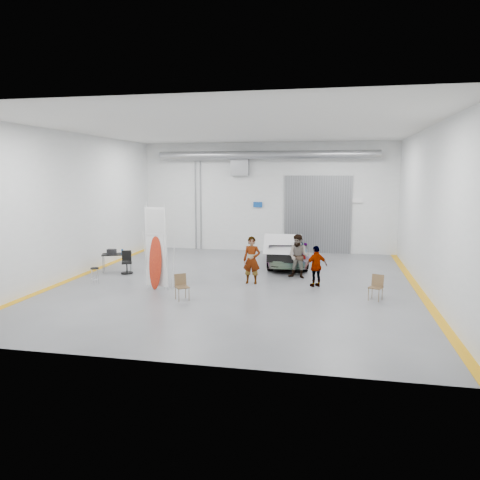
% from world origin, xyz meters
% --- Properties ---
extents(ground, '(16.00, 16.00, 0.00)m').
position_xyz_m(ground, '(0.00, 0.00, 0.00)').
color(ground, '#585A5F').
rests_on(ground, ground).
extents(room_shell, '(14.02, 16.18, 6.01)m').
position_xyz_m(room_shell, '(0.24, 2.22, 4.08)').
color(room_shell, silver).
rests_on(room_shell, ground).
extents(sedan_car, '(2.42, 4.91, 1.37)m').
position_xyz_m(sedan_car, '(1.56, 4.10, 0.69)').
color(sedan_car, silver).
rests_on(sedan_car, ground).
extents(person_a, '(0.70, 0.47, 1.88)m').
position_xyz_m(person_a, '(0.55, 0.08, 0.94)').
color(person_a, brown).
rests_on(person_a, ground).
extents(person_b, '(1.02, 0.87, 1.83)m').
position_xyz_m(person_b, '(2.28, 1.44, 0.92)').
color(person_b, teal).
rests_on(person_b, ground).
extents(person_c, '(0.98, 0.81, 1.59)m').
position_xyz_m(person_c, '(3.06, 0.07, 0.80)').
color(person_c, brown).
rests_on(person_c, ground).
extents(surfboard_display, '(0.92, 0.38, 3.28)m').
position_xyz_m(surfboard_display, '(-2.75, -1.53, 1.33)').
color(surfboard_display, white).
rests_on(surfboard_display, ground).
extents(folding_chair_near, '(0.58, 0.64, 0.89)m').
position_xyz_m(folding_chair_near, '(-1.37, -2.78, 0.28)').
color(folding_chair_near, brown).
rests_on(folding_chair_near, ground).
extents(folding_chair_far, '(0.54, 0.58, 0.87)m').
position_xyz_m(folding_chair_far, '(5.14, -1.51, 0.27)').
color(folding_chair_far, brown).
rests_on(folding_chair_far, ground).
extents(shop_stool, '(0.34, 0.34, 0.66)m').
position_xyz_m(shop_stool, '(-5.47, -1.26, 0.33)').
color(shop_stool, black).
rests_on(shop_stool, ground).
extents(work_table, '(1.42, 1.07, 1.04)m').
position_xyz_m(work_table, '(-5.76, 1.14, 0.80)').
color(work_table, gray).
rests_on(work_table, ground).
extents(office_chair, '(0.56, 0.59, 0.97)m').
position_xyz_m(office_chair, '(-5.09, 0.88, 0.43)').
color(office_chair, black).
rests_on(office_chair, ground).
extents(trunk_lid, '(1.60, 0.97, 0.04)m').
position_xyz_m(trunk_lid, '(1.56, 1.99, 1.39)').
color(trunk_lid, silver).
rests_on(trunk_lid, sedan_car).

